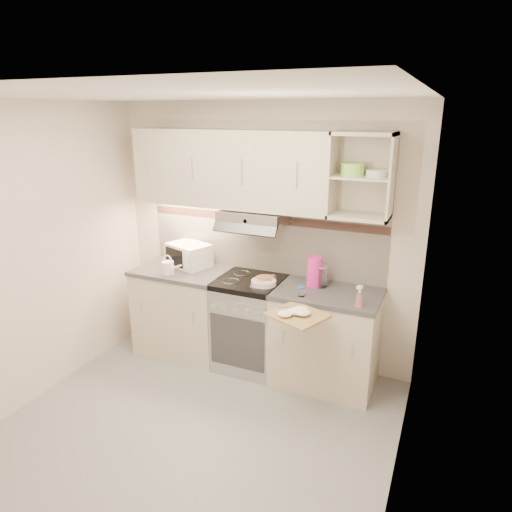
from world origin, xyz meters
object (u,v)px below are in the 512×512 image
(cutting_board, at_px, (298,315))
(pink_pitcher, at_px, (314,272))
(microwave, at_px, (189,255))
(plate_stack, at_px, (264,282))
(electric_range, at_px, (250,323))
(glass_jar, at_px, (322,276))
(spray_bottle, at_px, (359,297))
(watering_can, at_px, (168,267))

(cutting_board, bearing_deg, pink_pitcher, 116.69)
(microwave, xyz_separation_m, plate_stack, (0.90, -0.19, -0.09))
(electric_range, xyz_separation_m, pink_pitcher, (0.60, 0.08, 0.59))
(microwave, xyz_separation_m, glass_jar, (1.40, -0.03, -0.01))
(microwave, distance_m, plate_stack, 0.93)
(spray_bottle, bearing_deg, electric_range, -173.58)
(glass_jar, bearing_deg, cutting_board, -91.95)
(glass_jar, bearing_deg, spray_bottle, -36.20)
(pink_pitcher, bearing_deg, plate_stack, 175.14)
(watering_can, height_order, plate_stack, watering_can)
(electric_range, bearing_deg, plate_stack, -23.50)
(watering_can, relative_size, glass_jar, 1.14)
(watering_can, bearing_deg, microwave, 83.94)
(electric_range, bearing_deg, watering_can, -166.93)
(microwave, bearing_deg, cutting_board, -4.91)
(microwave, height_order, plate_stack, microwave)
(electric_range, relative_size, plate_stack, 3.95)
(pink_pitcher, relative_size, glass_jar, 1.37)
(glass_jar, bearing_deg, electric_range, -172.56)
(watering_can, relative_size, pink_pitcher, 0.84)
(microwave, bearing_deg, electric_range, 10.59)
(electric_range, relative_size, glass_jar, 4.51)
(microwave, xyz_separation_m, cutting_board, (1.38, -0.63, -0.14))
(microwave, relative_size, plate_stack, 2.14)
(microwave, xyz_separation_m, watering_can, (-0.05, -0.30, -0.05))
(plate_stack, xyz_separation_m, cutting_board, (0.47, -0.44, -0.05))
(plate_stack, relative_size, cutting_board, 0.56)
(electric_range, relative_size, spray_bottle, 4.73)
(pink_pitcher, height_order, glass_jar, pink_pitcher)
(electric_range, relative_size, microwave, 1.85)
(cutting_board, bearing_deg, watering_can, -170.89)
(microwave, bearing_deg, spray_bottle, 9.54)
(electric_range, xyz_separation_m, cutting_board, (0.64, -0.51, 0.42))
(plate_stack, distance_m, pink_pitcher, 0.47)
(pink_pitcher, height_order, cutting_board, pink_pitcher)
(plate_stack, bearing_deg, cutting_board, -42.75)
(electric_range, distance_m, spray_bottle, 1.20)
(cutting_board, bearing_deg, glass_jar, 110.24)
(plate_stack, relative_size, glass_jar, 1.14)
(plate_stack, distance_m, cutting_board, 0.65)
(watering_can, bearing_deg, electric_range, 16.15)
(electric_range, xyz_separation_m, microwave, (-0.73, 0.12, 0.56))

